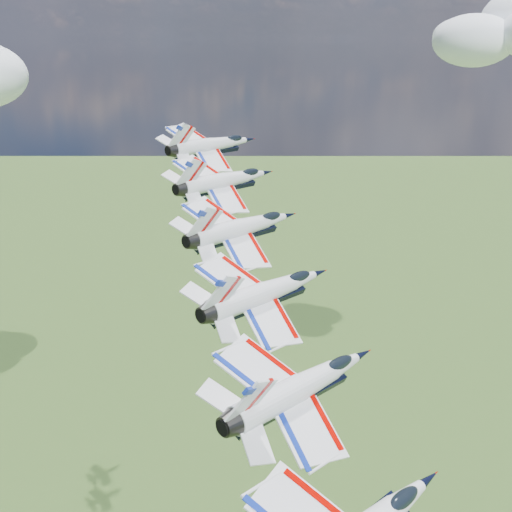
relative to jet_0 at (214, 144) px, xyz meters
The scene contains 5 objects.
jet_0 is the anchor object (origin of this frame).
jet_1 13.42m from the jet_0, 46.69° to the right, with size 11.65×17.25×5.15m, color white, non-canonical shape.
jet_2 26.85m from the jet_0, 46.69° to the right, with size 11.65×17.25×5.15m, color white, non-canonical shape.
jet_3 40.27m from the jet_0, 46.69° to the right, with size 11.65×17.25×5.15m, color silver, non-canonical shape.
jet_4 53.69m from the jet_0, 46.69° to the right, with size 11.65×17.25×5.15m, color white, non-canonical shape.
Camera 1 is at (44.96, -72.67, 172.69)m, focal length 45.00 mm.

